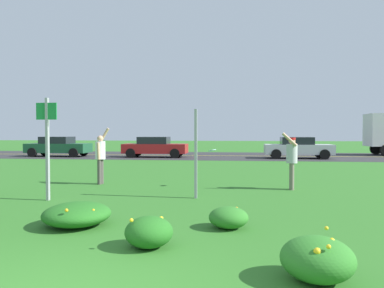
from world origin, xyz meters
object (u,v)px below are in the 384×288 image
Objects in this scene: sign_post_near_path at (47,139)px; person_catcher_red_cap_gray_shirt at (292,158)px; sign_post_by_roadside at (196,154)px; car_red_center_left at (155,147)px; car_silver_center_right at (298,148)px; car_dark_green_leftmost at (58,146)px; person_thrower_white_shirt at (100,155)px; frisbee_pale_blue at (212,150)px.

sign_post_near_path is 1.51× the size of person_catcher_red_cap_gray_shirt.
sign_post_near_path is 1.11× the size of sign_post_by_roadside.
sign_post_by_roadside is 3.39m from person_catcher_red_cap_gray_shirt.
car_red_center_left is at bearing 117.72° from person_catcher_red_cap_gray_shirt.
car_silver_center_right is (5.15, 16.26, -0.47)m from sign_post_by_roadside.
car_dark_green_leftmost and car_silver_center_right have the same top height.
car_dark_green_leftmost is at bearing 115.53° from sign_post_near_path.
sign_post_near_path is at bearing -117.80° from car_silver_center_right.
car_dark_green_leftmost is 1.00× the size of car_red_center_left.
sign_post_near_path is 1.38× the size of person_thrower_white_shirt.
person_thrower_white_shirt is at bearing 85.34° from sign_post_near_path.
person_catcher_red_cap_gray_shirt is at bearing -4.31° from person_thrower_white_shirt.
car_silver_center_right is (9.90, 0.00, 0.00)m from car_red_center_left.
person_thrower_white_shirt is 16.23m from car_dark_green_leftmost.
person_thrower_white_shirt reaches higher than car_silver_center_right.
sign_post_near_path is 0.60× the size of car_silver_center_right.
sign_post_near_path is 18.93m from car_dark_green_leftmost.
sign_post_near_path is 17.11m from car_red_center_left.
sign_post_near_path is 10.03× the size of frisbee_pale_blue.
sign_post_near_path reaches higher than car_dark_green_leftmost.
car_dark_green_leftmost is (-8.15, 17.06, -0.89)m from sign_post_near_path.
sign_post_by_roadside reaches higher than frisbee_pale_blue.
car_red_center_left is (-4.74, 16.26, -0.47)m from sign_post_by_roadside.
person_catcher_red_cap_gray_shirt is at bearing 22.10° from sign_post_near_path.
frisbee_pale_blue is (0.30, 2.14, -0.01)m from sign_post_by_roadside.
sign_post_near_path is at bearing -168.26° from sign_post_by_roadside.
sign_post_by_roadside is at bearing -97.92° from frisbee_pale_blue.
person_catcher_red_cap_gray_shirt is 14.56m from car_silver_center_right.
person_thrower_white_shirt is (-3.58, 2.38, -0.20)m from sign_post_by_roadside.
sign_post_by_roadside is 0.54× the size of car_red_center_left.
sign_post_near_path is at bearing -157.90° from person_catcher_red_cap_gray_shirt.
person_thrower_white_shirt is 0.43× the size of car_red_center_left.
person_catcher_red_cap_gray_shirt is 2.52m from frisbee_pale_blue.
frisbee_pale_blue is at bearing 174.53° from person_catcher_red_cap_gray_shirt.
car_dark_green_leftmost is at bearing 126.40° from sign_post_by_roadside.
car_dark_green_leftmost is at bearing 180.00° from car_silver_center_right.
sign_post_by_roadside is 9.01× the size of frisbee_pale_blue.
person_thrower_white_shirt is at bearing -85.22° from car_red_center_left.
car_red_center_left is 9.90m from car_silver_center_right.
person_thrower_white_shirt is 0.43× the size of car_dark_green_leftmost.
sign_post_by_roadside is 1.35× the size of person_catcher_red_cap_gray_shirt.
sign_post_by_roadside is 0.54× the size of car_dark_green_leftmost.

